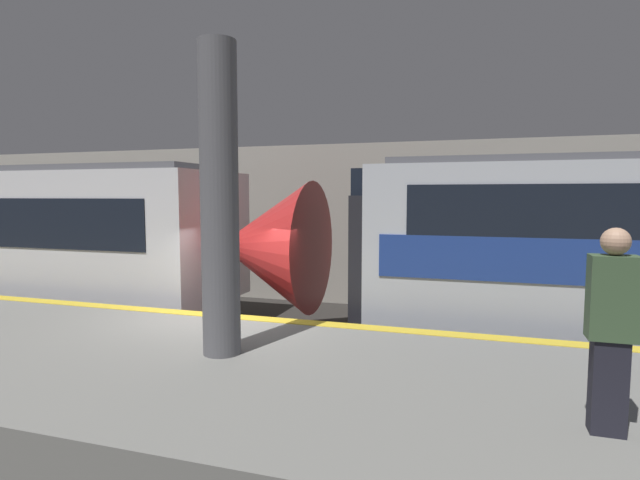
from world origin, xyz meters
name	(u,v)px	position (x,y,z in m)	size (l,w,h in m)	color
ground_plane	(226,374)	(0.00, 0.00, 0.00)	(120.00, 120.00, 0.00)	#282623
platform	(146,391)	(0.00, -2.20, 0.54)	(40.00, 4.41, 1.09)	slate
station_rear_barrier	(328,224)	(0.00, 6.23, 2.29)	(50.00, 0.15, 4.59)	#9E998E
support_pillar_near	(220,201)	(1.01, -1.95, 3.06)	(0.49, 0.49, 3.96)	#56565B
person_waiting	(611,325)	(5.25, -2.90, 2.03)	(0.38, 0.24, 1.78)	black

